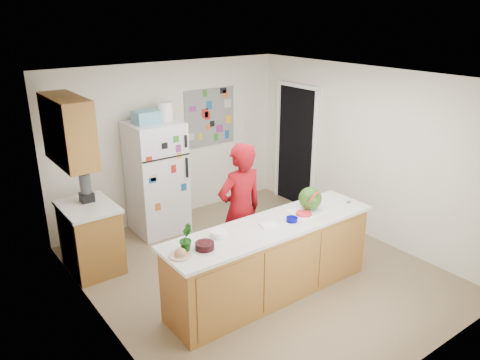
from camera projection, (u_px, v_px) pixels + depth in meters
floor at (257, 272)px, 6.13m from camera, size 4.00×4.50×0.02m
wall_back at (170, 142)px, 7.41m from camera, size 4.00×0.02×2.50m
wall_left at (99, 224)px, 4.58m from camera, size 0.02×4.50×2.50m
wall_right at (366, 153)px, 6.82m from camera, size 0.02×4.50×2.50m
ceiling at (260, 77)px, 5.27m from camera, size 4.00×4.50×0.02m
doorway at (296, 147)px, 7.98m from camera, size 0.03×0.85×2.04m
peninsula_base at (271, 262)px, 5.49m from camera, size 2.60×0.62×0.88m
peninsula_top at (272, 226)px, 5.33m from camera, size 2.68×0.70×0.04m
side_counter_base at (91, 239)px, 6.06m from camera, size 0.60×0.80×0.86m
side_counter_top at (87, 207)px, 5.91m from camera, size 0.64×0.84×0.04m
upper_cabinets at (68, 130)px, 5.44m from camera, size 0.35×1.00×0.80m
refrigerator at (157, 178)px, 7.01m from camera, size 0.75×0.70×1.70m
fridge_top_bin at (146, 117)px, 6.63m from camera, size 0.35×0.28×0.18m
photo_collage at (210, 117)px, 7.71m from camera, size 0.95×0.01×0.95m
person at (240, 211)px, 5.80m from camera, size 0.65×0.43×1.75m
blender_appliance at (86, 188)px, 5.96m from camera, size 0.14×0.14×0.38m
cutting_board at (307, 211)px, 5.66m from camera, size 0.44×0.33×0.01m
watermelon at (310, 198)px, 5.66m from camera, size 0.28×0.28×0.28m
watermelon_slice at (304, 213)px, 5.56m from camera, size 0.18×0.18×0.02m
cherry_bowl at (205, 246)px, 4.78m from camera, size 0.25×0.25×0.07m
white_bowl at (219, 234)px, 5.05m from camera, size 0.20×0.20×0.06m
cobalt_bowl at (292, 219)px, 5.40m from camera, size 0.15×0.15×0.05m
plate at (181, 255)px, 4.64m from camera, size 0.31×0.31×0.02m
paper_towel at (269, 225)px, 5.29m from camera, size 0.22×0.21×0.02m
keys at (349, 202)px, 5.93m from camera, size 0.10×0.07×0.01m
potted_plant at (186, 238)px, 4.70m from camera, size 0.20×0.20×0.29m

